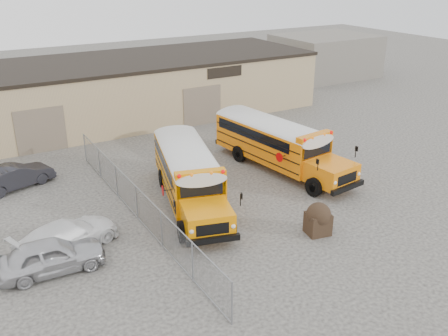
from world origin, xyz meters
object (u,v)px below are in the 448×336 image
tarp_bundle (318,218)px  car_dark (16,176)px  school_bus_left (171,135)px  car_white (67,236)px  car_silver (51,256)px  school_bus_right (216,117)px

tarp_bundle → car_dark: size_ratio=0.38×
school_bus_left → car_white: (-8.49, -7.56, -0.99)m
car_silver → car_white: (0.96, 1.34, -0.04)m
tarp_bundle → school_bus_right: bearing=80.5°
school_bus_left → tarp_bundle: school_bus_left is taller
car_silver → car_dark: (0.15, 9.43, -0.05)m
school_bus_left → car_silver: size_ratio=2.37×
tarp_bundle → car_silver: bearing=164.8°
tarp_bundle → car_white: tarp_bundle is taller
tarp_bundle → car_white: size_ratio=0.33×
school_bus_right → tarp_bundle: (-2.32, -13.77, -0.93)m
car_silver → car_white: size_ratio=0.91×
school_bus_right → school_bus_left: bearing=-157.4°
school_bus_right → car_dark: (-13.57, -1.25, -1.05)m
school_bus_right → car_silver: school_bus_right is taller
tarp_bundle → car_dark: 16.83m
car_dark → car_white: bearing=168.0°
tarp_bundle → car_silver: (-11.40, 3.09, -0.07)m
car_white → school_bus_right: bearing=-73.0°
car_white → school_bus_left: bearing=-67.5°
tarp_bundle → car_dark: (-11.25, 12.52, -0.12)m
car_white → car_dark: car_white is taller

